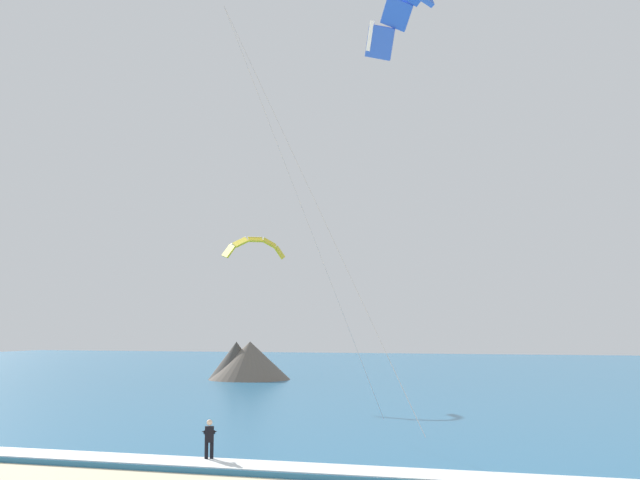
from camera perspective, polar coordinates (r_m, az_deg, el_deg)
The scene contains 7 objects.
sea at distance 84.88m, azimuth 11.38°, elevation -10.20°, with size 200.00×120.00×0.20m, color teal.
surf_foam at distance 26.71m, azimuth 1.75°, elevation -17.54°, with size 200.00×1.82×0.04m, color white.
surfboard at distance 29.05m, azimuth -8.71°, elevation -16.99°, with size 0.97×1.46×0.09m.
kitesurfer at distance 28.92m, azimuth -8.67°, elevation -15.20°, with size 0.66×0.65×1.69m.
kite_primary at distance 33.02m, azimuth 6.47°, elevation 17.79°, with size 8.59×6.26×18.81m.
kite_distant at distance 56.08m, azimuth -5.13°, elevation -0.43°, with size 4.45×2.95×1.79m.
headland_left at distance 72.15m, azimuth -5.85°, elevation -9.44°, with size 8.35×8.33×3.86m.
Camera 1 is at (6.24, -14.42, 5.14)m, focal length 40.85 mm.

